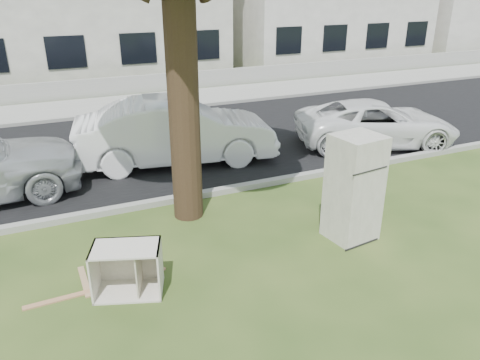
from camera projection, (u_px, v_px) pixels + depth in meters
name	position (u px, v px, depth m)	size (l,w,h in m)	color
ground	(248.00, 258.00, 7.42)	(120.00, 120.00, 0.00)	#2E4819
road	(154.00, 146.00, 12.47)	(120.00, 7.00, 0.01)	black
kerb_near	(198.00, 198.00, 9.48)	(120.00, 0.18, 0.12)	gray
kerb_far	(127.00, 114.00, 15.46)	(120.00, 0.18, 0.12)	gray
sidewalk	(119.00, 105.00, 16.68)	(120.00, 2.80, 0.01)	gray
low_wall	(110.00, 87.00, 17.89)	(120.00, 0.15, 0.70)	gray
fridge	(354.00, 188.00, 7.70)	(0.74, 0.69, 1.81)	silver
cabinet	(128.00, 270.00, 6.47)	(0.93, 0.57, 0.72)	white
plank_a	(66.00, 297.00, 6.46)	(1.13, 0.09, 0.02)	#AB7752
plank_b	(141.00, 262.00, 7.27)	(0.90, 0.09, 0.02)	tan
plank_c	(85.00, 281.00, 6.81)	(0.81, 0.09, 0.02)	tan
car_center	(176.00, 132.00, 11.07)	(1.63, 4.68, 1.54)	white
car_right	(376.00, 123.00, 12.38)	(1.95, 4.24, 1.18)	white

